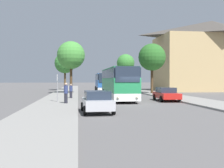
{
  "coord_description": "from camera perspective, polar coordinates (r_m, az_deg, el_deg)",
  "views": [
    {
      "loc": [
        -5.0,
        -23.89,
        2.3
      ],
      "look_at": [
        -0.34,
        11.87,
        1.62
      ],
      "focal_mm": 42.0,
      "sensor_mm": 36.0,
      "label": 1
    }
  ],
  "objects": [
    {
      "name": "pedestrian_waiting_far",
      "position": [
        29.9,
        -8.93,
        -1.52
      ],
      "size": [
        0.36,
        0.36,
        1.6
      ],
      "rotation": [
        0.0,
        0.0,
        2.85
      ],
      "color": "#23232D",
      "rests_on": "sidewalk_left"
    },
    {
      "name": "bus_front",
      "position": [
        29.37,
        1.28,
        0.22
      ],
      "size": [
        2.81,
        11.96,
        3.48
      ],
      "rotation": [
        0.0,
        0.0,
        -0.0
      ],
      "color": "silver",
      "rests_on": "ground_plane"
    },
    {
      "name": "tree_right_mid",
      "position": [
        60.15,
        2.98,
        4.57
      ],
      "size": [
        4.04,
        4.04,
        7.86
      ],
      "color": "#513D23",
      "rests_on": "sidewalk_right"
    },
    {
      "name": "ground_plane",
      "position": [
        24.51,
        4.39,
        -4.3
      ],
      "size": [
        300.0,
        300.0,
        0.0
      ],
      "primitive_type": "plane",
      "color": "#565454",
      "rests_on": "ground"
    },
    {
      "name": "sidewalk_left",
      "position": [
        24.08,
        -12.19,
        -4.24
      ],
      "size": [
        4.0,
        120.0,
        0.15
      ],
      "primitive_type": "cube",
      "color": "gray",
      "rests_on": "ground_plane"
    },
    {
      "name": "tree_left_far",
      "position": [
        53.92,
        -10.21,
        4.49
      ],
      "size": [
        4.16,
        4.16,
        7.48
      ],
      "color": "#513D23",
      "rests_on": "sidewalk_left"
    },
    {
      "name": "sidewalk_right",
      "position": [
        26.82,
        19.23,
        -3.73
      ],
      "size": [
        4.0,
        120.0,
        0.15
      ],
      "primitive_type": "cube",
      "color": "gray",
      "rests_on": "ground_plane"
    },
    {
      "name": "tree_right_near",
      "position": [
        40.23,
        8.7,
        5.76
      ],
      "size": [
        4.11,
        4.11,
        7.52
      ],
      "color": "#47331E",
      "rests_on": "sidewalk_right"
    },
    {
      "name": "tree_left_near",
      "position": [
        40.82,
        -8.92,
        6.18
      ],
      "size": [
        4.26,
        4.26,
        7.95
      ],
      "color": "#47331E",
      "rests_on": "sidewalk_left"
    },
    {
      "name": "parked_car_right_near",
      "position": [
        28.09,
        11.7,
        -2.12
      ],
      "size": [
        2.22,
        4.62,
        1.42
      ],
      "rotation": [
        0.0,
        0.0,
        3.09
      ],
      "color": "red",
      "rests_on": "ground_plane"
    },
    {
      "name": "bus_stop_sign",
      "position": [
        25.27,
        -11.82,
        -0.14
      ],
      "size": [
        0.08,
        0.45,
        2.61
      ],
      "color": "gray",
      "rests_on": "sidewalk_left"
    },
    {
      "name": "bus_middle",
      "position": [
        45.14,
        -1.79,
        0.34
      ],
      "size": [
        3.04,
        10.52,
        3.21
      ],
      "rotation": [
        0.0,
        0.0,
        -0.03
      ],
      "color": "silver",
      "rests_on": "ground_plane"
    },
    {
      "name": "parked_car_left_curb",
      "position": [
        17.91,
        -3.26,
        -3.8
      ],
      "size": [
        2.17,
        4.16,
        1.5
      ],
      "rotation": [
        0.0,
        0.0,
        0.04
      ],
      "color": "#B7B7BC",
      "rests_on": "ground_plane"
    },
    {
      "name": "building_right_background",
      "position": [
        54.85,
        20.91,
        5.74
      ],
      "size": [
        20.87,
        10.48,
        13.64
      ],
      "color": "tan",
      "rests_on": "ground_plane"
    },
    {
      "name": "pedestrian_waiting_near",
      "position": [
        23.64,
        -10.01,
        -1.91
      ],
      "size": [
        0.36,
        0.36,
        1.82
      ],
      "rotation": [
        0.0,
        0.0,
        2.85
      ],
      "color": "#23232D",
      "rests_on": "sidewalk_left"
    }
  ]
}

